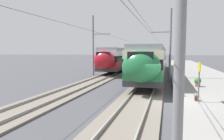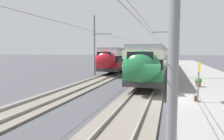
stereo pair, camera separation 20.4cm
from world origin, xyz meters
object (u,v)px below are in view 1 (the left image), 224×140
Objects in this scene: handbag_near_sign at (196,98)px; potted_plant_platform_edge at (198,81)px; platform_sign at (199,73)px; train_near_platform at (155,59)px; train_far_track at (126,57)px; catenary_mast_west at (173,19)px; catenary_mast_mid at (169,44)px; catenary_mast_far_side at (94,45)px.

handbag_near_sign is 5.32m from potted_plant_platform_edge.
potted_plant_platform_edge is (5.57, -0.71, -1.25)m from platform_sign.
platform_sign reaches higher than potted_plant_platform_edge.
handbag_near_sign is at bearing 10.44° from platform_sign.
train_near_platform is 1.12× the size of train_far_track.
platform_sign is 2.99× the size of potted_plant_platform_edge.
train_near_platform is 17.00m from handbag_near_sign.
catenary_mast_west is 13.85m from potted_plant_platform_edge.
train_near_platform is 0.73× the size of catenary_mast_west.
catenary_mast_west is 8.88m from handbag_near_sign.
potted_plant_platform_edge reaches higher than handbag_near_sign.
handbag_near_sign is at bearing -159.50° from train_far_track.
catenary_mast_mid is (18.63, -0.01, 0.12)m from catenary_mast_west.
train_near_platform is at bearing -72.01° from catenary_mast_far_side.
catenary_mast_west is at bearing -166.76° from train_far_track.
catenary_mast_west is 1.00× the size of catenary_mast_far_side.
catenary_mast_far_side reaches higher than potted_plant_platform_edge.
potted_plant_platform_edge is at bearing -159.54° from train_near_platform.
catenary_mast_mid is at bearing -108.36° from catenary_mast_far_side.
handbag_near_sign is (0.32, 0.06, -1.54)m from platform_sign.
catenary_mast_far_side is at bearing 39.26° from platform_sign.
train_far_track is at bearing -10.96° from catenary_mast_far_side.
train_near_platform is at bearing -145.30° from train_far_track.
catenary_mast_mid is at bearing 8.62° from platform_sign.
catenary_mast_mid is at bearing -151.78° from train_far_track.
catenary_mast_west is at bearing 169.88° from potted_plant_platform_edge.
catenary_mast_west is at bearing -155.54° from catenary_mast_far_side.
catenary_mast_mid is (-14.55, -7.81, 1.90)m from train_far_track.
train_near_platform is 14.02× the size of platform_sign.
train_near_platform is 10.46m from train_far_track.
handbag_near_sign is at bearing -140.24° from catenary_mast_far_side.
catenary_mast_west reaches higher than train_near_platform.
train_far_track is 11.63m from catenary_mast_far_side.
catenary_mast_far_side is 57.56× the size of potted_plant_platform_edge.
catenary_mast_west is at bearing 168.69° from handbag_near_sign.
handbag_near_sign is (-25.16, -9.41, -1.70)m from train_far_track.
platform_sign is (-10.93, -1.66, -2.05)m from catenary_mast_mid.
catenary_mast_mid reaches higher than train_near_platform.
train_near_platform is at bearing 11.78° from handbag_near_sign.
catenary_mast_far_side is at bearing 24.46° from catenary_mast_west.
catenary_mast_far_side is (21.94, 9.98, 0.28)m from catenary_mast_west.
train_near_platform is 0.73× the size of catenary_mast_mid.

